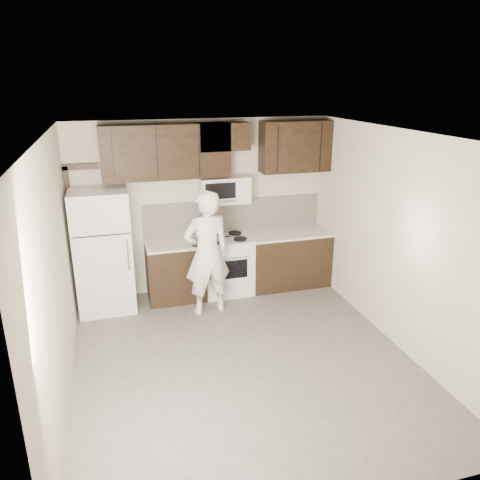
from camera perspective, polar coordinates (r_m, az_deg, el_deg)
name	(u,v)px	position (r m, az deg, el deg)	size (l,w,h in m)	color
floor	(243,359)	(5.91, 0.34, -14.35)	(4.50, 4.50, 0.00)	#524F4D
back_wall	(203,207)	(7.37, -4.56, 4.03)	(4.00, 4.00, 0.00)	#B7AE9C
ceiling	(243,135)	(4.96, 0.40, 12.67)	(4.50, 4.50, 0.00)	white
counter_run	(245,263)	(7.50, 0.62, -2.83)	(2.95, 0.64, 0.91)	black
stove	(227,265)	(7.43, -1.63, -3.04)	(0.76, 0.66, 0.94)	silver
backsplash	(234,215)	(7.51, -0.77, 3.04)	(2.90, 0.02, 0.54)	beige
upper_cabinets	(217,148)	(7.06, -2.78, 11.13)	(3.48, 0.35, 0.78)	black
microwave	(224,190)	(7.18, -1.95, 6.14)	(0.76, 0.42, 0.40)	silver
refrigerator	(103,251)	(7.03, -16.33, -1.30)	(0.80, 0.76, 1.80)	silver
door_trim	(75,224)	(7.24, -19.52, 1.87)	(0.50, 0.08, 2.12)	black
saucepan	(218,238)	(7.07, -2.76, 0.22)	(0.27, 0.16, 0.15)	silver
baking_tray	(203,242)	(7.07, -4.48, -0.27)	(0.37, 0.28, 0.02)	black
pizza	(203,241)	(7.06, -4.48, -0.13)	(0.25, 0.25, 0.02)	beige
person	(207,253)	(6.63, -4.04, -1.65)	(0.67, 0.44, 1.83)	white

